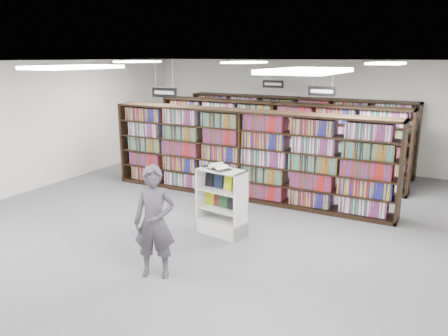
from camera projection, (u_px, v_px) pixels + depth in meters
The scene contains 18 objects.
floor at pixel (201, 225), 8.79m from camera, with size 12.00×12.00×0.00m, color #4D4D52.
ceiling at pixel (198, 61), 8.00m from camera, with size 10.00×12.00×0.10m, color silver.
wall_back at pixel (299, 113), 13.53m from camera, with size 10.00×0.10×3.20m, color silver.
wall_left at pixel (24, 128), 10.66m from camera, with size 0.10×12.00×3.20m, color silver.
bookshelf_row_near at pixel (244, 155), 10.24m from camera, with size 7.00×0.60×2.10m.
bookshelf_row_mid at pixel (275, 141), 11.95m from camera, with size 7.00×0.60×2.10m.
bookshelf_row_far at pixel (295, 131), 13.41m from camera, with size 7.00×0.60×2.10m.
aisle_sign_left at pixel (164, 92), 9.70m from camera, with size 0.65×0.02×0.80m.
aisle_sign_right at pixel (322, 90), 10.05m from camera, with size 0.65×0.02×0.80m.
aisle_sign_center at pixel (273, 83), 12.67m from camera, with size 0.65×0.02×0.80m.
troffer_front_center at pixel (74, 67), 5.44m from camera, with size 0.60×1.20×0.04m, color white.
troffer_front_right at pixel (307, 71), 4.08m from camera, with size 0.60×1.20×0.04m, color white.
troffer_back_left at pixel (138, 62), 11.08m from camera, with size 0.60×1.20×0.04m, color white.
troffer_back_center at pixel (245, 62), 9.72m from camera, with size 0.60×1.20×0.04m, color white.
troffer_back_right at pixel (386, 63), 8.36m from camera, with size 0.60×1.20×0.04m, color white.
endcap_display at pixel (223, 211), 8.27m from camera, with size 0.96×0.57×1.27m.
open_book at pixel (217, 167), 8.11m from camera, with size 0.63×0.52×0.12m.
shopper at pixel (155, 222), 6.56m from camera, with size 0.64×0.42×1.74m, color #45414A.
Camera 1 is at (4.26, -7.06, 3.29)m, focal length 35.00 mm.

